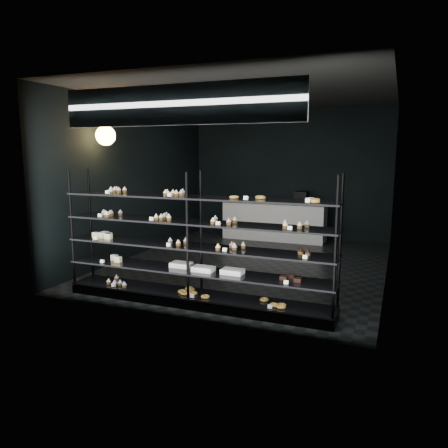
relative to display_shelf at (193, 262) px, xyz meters
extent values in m
cube|color=black|center=(0.02, 2.45, -0.62)|extent=(5.00, 6.00, 0.01)
cube|color=black|center=(0.02, 2.45, 2.57)|extent=(5.00, 6.00, 0.01)
cube|color=black|center=(0.02, 5.45, 0.97)|extent=(5.00, 0.01, 3.20)
cube|color=black|center=(0.02, -0.55, 0.97)|extent=(5.00, 0.01, 3.20)
cube|color=black|center=(-2.48, 2.45, 0.97)|extent=(0.01, 6.00, 3.20)
cube|color=black|center=(2.52, 2.45, 0.97)|extent=(0.01, 6.00, 3.20)
cube|color=black|center=(0.03, 0.00, -0.57)|extent=(4.00, 0.50, 0.12)
cylinder|color=black|center=(-1.94, -0.22, 0.36)|extent=(0.04, 0.04, 1.85)
cylinder|color=black|center=(-1.94, 0.22, 0.36)|extent=(0.04, 0.04, 1.85)
cylinder|color=black|center=(0.03, -0.22, 0.36)|extent=(0.04, 0.04, 1.85)
cylinder|color=black|center=(0.03, 0.22, 0.36)|extent=(0.04, 0.04, 1.85)
cylinder|color=black|center=(2.00, -0.22, 0.36)|extent=(0.04, 0.04, 1.85)
cylinder|color=black|center=(2.00, 0.22, 0.36)|extent=(0.04, 0.04, 1.85)
cube|color=black|center=(0.03, 0.00, -0.48)|extent=(4.00, 0.50, 0.03)
cube|color=black|center=(0.03, 0.00, -0.13)|extent=(4.00, 0.50, 0.02)
cube|color=black|center=(0.03, 0.00, 0.22)|extent=(4.00, 0.50, 0.02)
cube|color=black|center=(0.03, 0.00, 0.57)|extent=(4.00, 0.50, 0.02)
cube|color=black|center=(0.03, 0.00, 0.92)|extent=(4.00, 0.50, 0.02)
cube|color=white|center=(-1.28, -0.18, 0.96)|extent=(0.06, 0.04, 0.06)
cube|color=white|center=(-0.29, -0.18, 0.96)|extent=(0.06, 0.04, 0.06)
cube|color=white|center=(0.85, -0.18, 0.96)|extent=(0.05, 0.04, 0.06)
cube|color=white|center=(1.65, -0.18, 0.96)|extent=(0.06, 0.04, 0.06)
cube|color=white|center=(-1.44, -0.18, 0.61)|extent=(0.06, 0.04, 0.06)
cube|color=white|center=(-0.51, -0.18, 0.61)|extent=(0.05, 0.04, 0.06)
cube|color=white|center=(0.45, -0.18, 0.61)|extent=(0.06, 0.04, 0.06)
cube|color=white|center=(1.43, -0.18, 0.61)|extent=(0.06, 0.04, 0.06)
cube|color=white|center=(-1.49, -0.18, 0.26)|extent=(0.06, 0.04, 0.06)
cube|color=white|center=(-0.34, -0.18, 0.26)|extent=(0.06, 0.04, 0.06)
cube|color=white|center=(0.53, -0.18, 0.26)|extent=(0.05, 0.04, 0.06)
cube|color=white|center=(1.59, -0.18, 0.26)|extent=(0.06, 0.04, 0.06)
cube|color=white|center=(-1.44, -0.18, -0.09)|extent=(0.06, 0.04, 0.06)
cube|color=white|center=(1.45, -0.18, -0.09)|extent=(0.06, 0.04, 0.06)
cube|color=white|center=(-1.24, -0.18, -0.44)|extent=(0.06, 0.04, 0.06)
cube|color=white|center=(0.03, -0.18, -0.44)|extent=(0.05, 0.04, 0.06)
cube|color=white|center=(1.23, -0.18, -0.44)|extent=(0.06, 0.04, 0.06)
cube|color=#0C113E|center=(0.02, -0.47, 2.12)|extent=(3.20, 0.04, 0.45)
cube|color=white|center=(0.02, -0.49, 2.12)|extent=(3.30, 0.02, 0.50)
cylinder|color=black|center=(-2.18, 1.02, 2.27)|extent=(0.01, 0.01, 0.56)
sphere|color=#FFAF59|center=(-2.18, 1.02, 1.82)|extent=(0.34, 0.34, 0.34)
cube|color=white|center=(-0.19, 4.95, -0.17)|extent=(2.51, 0.60, 0.92)
cube|color=black|center=(-0.19, 4.95, 0.32)|extent=(2.61, 0.65, 0.06)
cube|color=black|center=(0.47, 4.95, 0.48)|extent=(0.30, 0.30, 0.25)
camera|label=1|loc=(2.67, -5.41, 1.55)|focal=35.00mm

